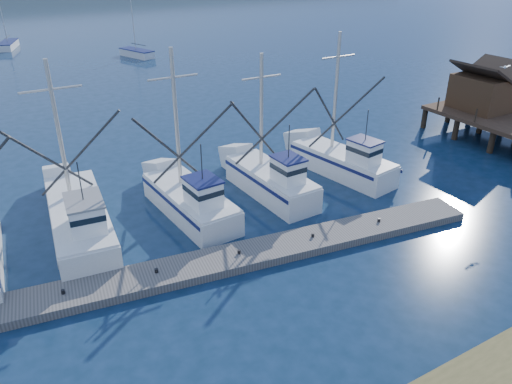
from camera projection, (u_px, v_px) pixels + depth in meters
ground at (380, 299)px, 21.56m from camera, size 500.00×500.00×0.00m
floating_dock at (178, 271)px, 23.01m from camera, size 31.77×6.33×0.42m
trawler_fleet at (143, 212)px, 26.56m from camera, size 30.24×9.45×9.07m
sailboat_near at (137, 53)px, 66.81m from camera, size 3.46×5.65×8.10m
sailboat_far at (8, 45)px, 72.10m from camera, size 3.47×6.07×8.10m
flying_gull at (505, 67)px, 31.33m from camera, size 0.93×0.17×0.17m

